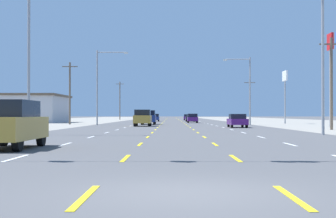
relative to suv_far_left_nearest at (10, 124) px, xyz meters
name	(u,v)px	position (x,y,z in m)	size (l,w,h in m)	color
ground_plane	(173,124)	(6.89, 54.53, -1.03)	(572.00, 572.00, 0.00)	#4C4C4F
lot_apron_left	(8,124)	(-17.86, 54.53, -1.02)	(28.00, 440.00, 0.01)	gray
lane_markings	(173,121)	(6.89, 93.03, -1.02)	(10.64, 227.60, 0.01)	white
suv_far_left_nearest	(10,124)	(0.00, 0.00, 0.00)	(1.98, 4.90, 1.98)	#B28C33
sedan_far_right_near	(237,120)	(13.70, 33.52, -0.27)	(1.80, 4.50, 1.46)	#4C196B
suv_inner_left_mid	(143,118)	(3.18, 39.54, 0.00)	(1.98, 4.90, 1.98)	#B28C33
suv_inner_left_midfar	(149,117)	(3.42, 49.48, 0.00)	(1.98, 4.90, 1.98)	navy
hatchback_inner_right_far	(192,118)	(10.15, 63.70, -0.24)	(1.72, 3.90, 1.54)	#4C196B
sedan_inner_right_farther	(190,118)	(10.33, 78.03, -0.27)	(1.80, 4.50, 1.46)	black
hatchback_inner_left_farthest	(155,118)	(3.27, 81.78, -0.24)	(1.72, 3.90, 1.54)	navy
sedan_inner_right_distant_a	(187,117)	(10.51, 101.57, -0.27)	(1.80, 4.50, 1.46)	#4C196B
storefront_left_row_2	(38,109)	(-16.51, 66.26, 1.41)	(9.03, 14.79, 4.83)	#B2B2B7
pole_sign_right_row_1	(330,59)	(23.46, 32.77, 6.24)	(0.24, 1.62, 10.00)	gray
pole_sign_right_row_2	(285,82)	(24.04, 56.55, 5.33)	(0.24, 2.76, 8.09)	gray
streetlight_left_row_0	(33,52)	(-2.94, 14.11, 4.67)	(3.56, 0.26, 9.99)	gray
streetlight_right_row_0	(318,49)	(16.68, 14.11, 4.91)	(3.93, 0.26, 10.36)	gray
streetlight_left_row_1	(100,82)	(-2.84, 46.08, 4.72)	(4.19, 0.26, 9.93)	gray
streetlight_right_row_1	(247,86)	(16.68, 46.08, 4.17)	(3.64, 0.26, 8.99)	gray
utility_pole_right_row_0	(331,82)	(21.24, 25.45, 3.38)	(2.20, 0.26, 8.44)	brown
utility_pole_left_row_1	(70,92)	(-7.78, 50.47, 3.56)	(2.20, 0.26, 8.79)	brown
utility_pole_right_row_2	(250,100)	(22.29, 79.89, 3.35)	(2.20, 0.26, 8.38)	brown
utility_pole_left_row_3	(120,100)	(-7.31, 115.06, 4.30)	(2.20, 0.26, 10.26)	brown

